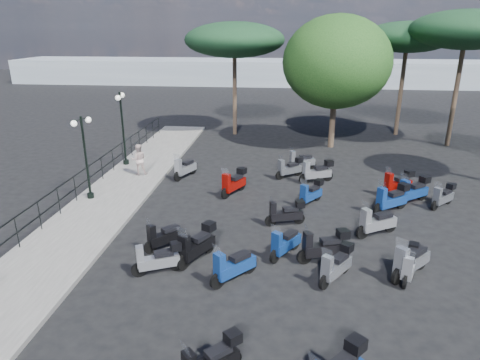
# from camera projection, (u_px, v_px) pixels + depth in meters

# --- Properties ---
(ground) EXTENTS (120.00, 120.00, 0.00)m
(ground) POSITION_uv_depth(u_px,v_px,m) (253.00, 255.00, 14.17)
(ground) COLOR black
(ground) RESTS_ON ground
(sidewalk) EXTENTS (3.00, 30.00, 0.15)m
(sidewalk) POSITION_uv_depth(u_px,v_px,m) (102.00, 208.00, 17.61)
(sidewalk) COLOR #615E5C
(sidewalk) RESTS_ON ground
(railing) EXTENTS (0.04, 26.04, 1.10)m
(railing) POSITION_uv_depth(u_px,v_px,m) (67.00, 190.00, 17.28)
(railing) COLOR black
(railing) RESTS_ON sidewalk
(lamp_post_1) EXTENTS (0.50, 1.01, 3.56)m
(lamp_post_1) POSITION_uv_depth(u_px,v_px,m) (85.00, 153.00, 17.78)
(lamp_post_1) COLOR black
(lamp_post_1) RESTS_ON sidewalk
(lamp_post_2) EXTENTS (0.39, 1.13, 3.85)m
(lamp_post_2) POSITION_uv_depth(u_px,v_px,m) (123.00, 124.00, 22.25)
(lamp_post_2) COLOR black
(lamp_post_2) RESTS_ON sidewalk
(pedestrian_far) EXTENTS (0.90, 0.79, 1.56)m
(pedestrian_far) POSITION_uv_depth(u_px,v_px,m) (139.00, 159.00, 21.12)
(pedestrian_far) COLOR #C2A8A4
(pedestrian_far) RESTS_ON sidewalk
(scooter_2) EXTENTS (1.21, 1.21, 1.28)m
(scooter_2) POSITION_uv_depth(u_px,v_px,m) (164.00, 237.00, 14.41)
(scooter_2) COLOR black
(scooter_2) RESTS_ON ground
(scooter_3) EXTENTS (1.50, 0.86, 1.27)m
(scooter_3) POSITION_uv_depth(u_px,v_px,m) (158.00, 259.00, 12.94)
(scooter_3) COLOR black
(scooter_3) RESTS_ON ground
(scooter_4) EXTENTS (1.02, 1.64, 1.42)m
(scooter_4) POSITION_uv_depth(u_px,v_px,m) (234.00, 183.00, 19.11)
(scooter_4) COLOR black
(scooter_4) RESTS_ON ground
(scooter_5) EXTENTS (0.90, 1.63, 1.38)m
(scooter_5) POSITION_uv_depth(u_px,v_px,m) (185.00, 169.00, 21.21)
(scooter_5) COLOR black
(scooter_5) RESTS_ON ground
(scooter_8) EXTENTS (1.02, 1.44, 1.32)m
(scooter_8) POSITION_uv_depth(u_px,v_px,m) (285.00, 244.00, 13.93)
(scooter_8) COLOR black
(scooter_8) RESTS_ON ground
(scooter_9) EXTENTS (1.05, 1.67, 1.45)m
(scooter_9) POSITION_uv_depth(u_px,v_px,m) (197.00, 245.00, 13.64)
(scooter_9) COLOR black
(scooter_9) RESTS_ON ground
(scooter_10) EXTENTS (1.52, 0.70, 1.24)m
(scooter_10) POSITION_uv_depth(u_px,v_px,m) (286.00, 214.00, 16.13)
(scooter_10) COLOR black
(scooter_10) RESTS_ON ground
(scooter_11) EXTENTS (1.36, 1.07, 1.26)m
(scooter_11) POSITION_uv_depth(u_px,v_px,m) (290.00, 168.00, 21.23)
(scooter_11) COLOR black
(scooter_11) RESTS_ON ground
(scooter_14) EXTENTS (1.26, 1.37, 1.40)m
(scooter_14) POSITION_uv_depth(u_px,v_px,m) (233.00, 267.00, 12.54)
(scooter_14) COLOR black
(scooter_14) RESTS_ON ground
(scooter_15) EXTENTS (1.69, 0.83, 1.40)m
(scooter_15) POSITION_uv_depth(u_px,v_px,m) (324.00, 247.00, 13.59)
(scooter_15) COLOR black
(scooter_15) RESTS_ON ground
(scooter_16) EXTENTS (1.08, 1.36, 1.27)m
(scooter_16) POSITION_uv_depth(u_px,v_px,m) (311.00, 193.00, 18.05)
(scooter_16) COLOR black
(scooter_16) RESTS_ON ground
(scooter_17) EXTENTS (1.61, 0.86, 1.35)m
(scooter_17) POSITION_uv_depth(u_px,v_px,m) (301.00, 161.00, 22.36)
(scooter_17) COLOR black
(scooter_17) RESTS_ON ground
(scooter_20) EXTENTS (1.10, 1.42, 1.31)m
(scooter_20) POSITION_uv_depth(u_px,v_px,m) (336.00, 266.00, 12.58)
(scooter_20) COLOR black
(scooter_20) RESTS_ON ground
(scooter_21) EXTENTS (1.60, 1.05, 1.43)m
(scooter_21) POSITION_uv_depth(u_px,v_px,m) (376.00, 223.00, 15.30)
(scooter_21) COLOR black
(scooter_21) RESTS_ON ground
(scooter_22) EXTENTS (1.58, 1.24, 1.46)m
(scooter_22) POSITION_uv_depth(u_px,v_px,m) (391.00, 199.00, 17.27)
(scooter_22) COLOR black
(scooter_22) RESTS_ON ground
(scooter_23) EXTENTS (1.66, 0.92, 1.40)m
(scooter_23) POSITION_uv_depth(u_px,v_px,m) (317.00, 172.00, 20.56)
(scooter_23) COLOR black
(scooter_23) RESTS_ON ground
(scooter_26) EXTENTS (0.79, 1.46, 1.22)m
(scooter_26) POSITION_uv_depth(u_px,v_px,m) (409.00, 265.00, 12.68)
(scooter_26) COLOR black
(scooter_26) RESTS_ON ground
(scooter_27) EXTENTS (1.40, 1.40, 1.49)m
(scooter_27) POSITION_uv_depth(u_px,v_px,m) (410.00, 262.00, 12.75)
(scooter_27) COLOR black
(scooter_27) RESTS_ON ground
(scooter_28) EXTENTS (1.21, 1.18, 1.23)m
(scooter_28) POSITION_uv_depth(u_px,v_px,m) (443.00, 197.00, 17.75)
(scooter_28) COLOR black
(scooter_28) RESTS_ON ground
(scooter_29) EXTENTS (1.56, 1.05, 1.38)m
(scooter_29) POSITION_uv_depth(u_px,v_px,m) (398.00, 184.00, 19.08)
(scooter_29) COLOR black
(scooter_29) RESTS_ON ground
(scooter_30) EXTENTS (1.58, 1.24, 1.46)m
(scooter_30) POSITION_uv_depth(u_px,v_px,m) (413.00, 191.00, 18.12)
(scooter_30) COLOR black
(scooter_30) RESTS_ON ground
(broadleaf_tree) EXTENTS (6.37, 6.37, 7.86)m
(broadleaf_tree) POSITION_uv_depth(u_px,v_px,m) (337.00, 62.00, 25.09)
(broadleaf_tree) COLOR #38281E
(broadleaf_tree) RESTS_ON ground
(pine_0) EXTENTS (5.70, 5.70, 7.48)m
(pine_0) POSITION_uv_depth(u_px,v_px,m) (408.00, 37.00, 27.71)
(pine_0) COLOR #38281E
(pine_0) RESTS_ON ground
(pine_1) EXTENTS (6.52, 6.52, 8.09)m
(pine_1) POSITION_uv_depth(u_px,v_px,m) (466.00, 30.00, 24.79)
(pine_1) COLOR #38281E
(pine_1) RESTS_ON ground
(pine_2) EXTENTS (6.56, 6.56, 7.46)m
(pine_2) POSITION_uv_depth(u_px,v_px,m) (235.00, 40.00, 27.90)
(pine_2) COLOR #38281E
(pine_2) RESTS_ON ground
(distant_hills) EXTENTS (70.00, 8.00, 3.00)m
(distant_hills) POSITION_uv_depth(u_px,v_px,m) (281.00, 72.00, 55.75)
(distant_hills) COLOR gray
(distant_hills) RESTS_ON ground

